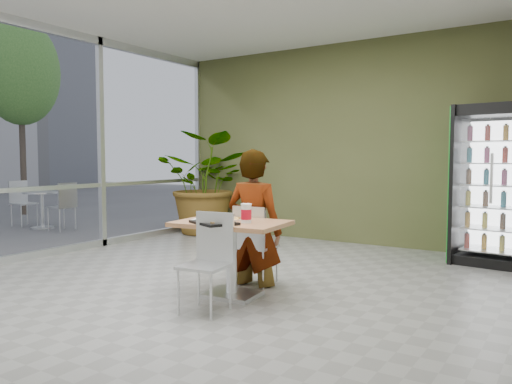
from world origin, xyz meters
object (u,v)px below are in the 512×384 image
dining_table (231,243)px  chair_near (210,253)px  potted_plant (207,183)px  soda_cup (246,214)px  cafeteria_tray (214,223)px  chair_far (253,239)px  beverage_fridge (495,185)px  seated_woman (254,231)px

dining_table → chair_near: chair_near is taller
dining_table → potted_plant: potted_plant is taller
soda_cup → cafeteria_tray: bearing=-131.8°
chair_far → cafeteria_tray: 0.77m
chair_far → chair_near: chair_near is taller
chair_far → beverage_fridge: beverage_fridge is taller
potted_plant → soda_cup: bearing=-46.5°
dining_table → seated_woman: 0.53m
seated_woman → cafeteria_tray: 0.79m
seated_woman → soda_cup: bearing=111.4°
dining_table → soda_cup: soda_cup is taller
chair_near → beverage_fridge: beverage_fridge is taller
beverage_fridge → potted_plant: bearing=-174.3°
beverage_fridge → soda_cup: bearing=-113.9°
cafeteria_tray → beverage_fridge: beverage_fridge is taller
seated_woman → soda_cup: seated_woman is taller
dining_table → seated_woman: bearing=97.7°
chair_far → beverage_fridge: 3.31m
seated_woman → cafeteria_tray: seated_woman is taller
soda_cup → potted_plant: size_ratio=0.10×
chair_far → soda_cup: size_ratio=4.67×
seated_woman → potted_plant: bearing=-47.9°
seated_woman → beverage_fridge: 3.27m
beverage_fridge → seated_woman: bearing=-122.6°
seated_woman → soda_cup: size_ratio=9.58×
dining_table → cafeteria_tray: 0.33m
dining_table → potted_plant: bearing=131.7°
chair_near → seated_woman: seated_woman is taller
potted_plant → dining_table: bearing=-48.3°
soda_cup → chair_far: bearing=116.8°
chair_near → cafeteria_tray: size_ratio=2.01×
chair_far → potted_plant: bearing=-48.3°
beverage_fridge → chair_far: bearing=-122.1°
soda_cup → potted_plant: potted_plant is taller
chair_near → beverage_fridge: 4.00m
cafeteria_tray → chair_far: bearing=93.2°
soda_cup → beverage_fridge: (1.77, 3.06, 0.18)m
dining_table → soda_cup: size_ratio=6.12×
chair_far → seated_woman: (-0.01, 0.04, 0.08)m
dining_table → soda_cup: (0.19, -0.01, 0.30)m
potted_plant → chair_near: bearing=-51.3°
beverage_fridge → dining_table: bearing=-116.5°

